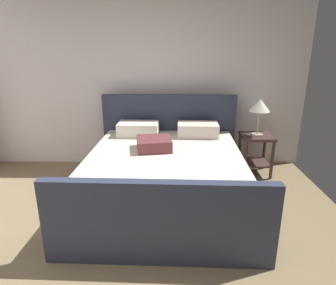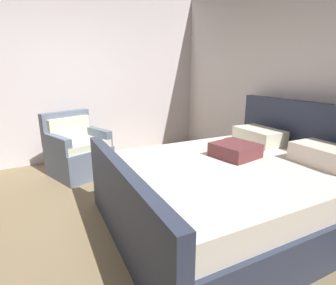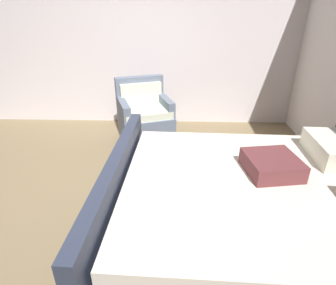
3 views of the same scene
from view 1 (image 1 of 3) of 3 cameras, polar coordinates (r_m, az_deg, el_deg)
wall_back at (r=4.60m, az=-4.70°, el=12.68°), size 4.94×0.12×2.76m
bed at (r=3.57m, az=-0.53°, el=-6.08°), size 2.05×2.34×1.14m
nightstand_right at (r=4.47m, az=16.72°, el=-1.05°), size 0.44×0.44×0.60m
table_lamp_right at (r=4.32m, az=17.45°, el=6.73°), size 0.29×0.29×0.53m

